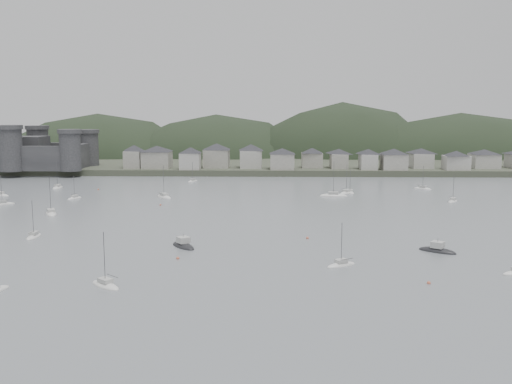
{
  "coord_description": "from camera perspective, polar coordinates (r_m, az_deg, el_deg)",
  "views": [
    {
      "loc": [
        5.34,
        -103.63,
        31.33
      ],
      "look_at": [
        0.0,
        75.0,
        6.0
      ],
      "focal_mm": 39.88,
      "sensor_mm": 36.0,
      "label": 1
    }
  ],
  "objects": [
    {
      "name": "mooring_buoys",
      "position": [
        160.41,
        1.7,
        -3.14
      ],
      "size": [
        162.86,
        124.15,
        0.7
      ],
      "color": "#D06445",
      "rests_on": "ground"
    },
    {
      "name": "far_shore_land",
      "position": [
        399.78,
        0.94,
        3.79
      ],
      "size": [
        900.0,
        250.0,
        3.0
      ],
      "primitive_type": "cube",
      "color": "#383D2D",
      "rests_on": "ground"
    },
    {
      "name": "moored_fleet",
      "position": [
        175.71,
        -7.89,
        -2.22
      ],
      "size": [
        238.32,
        172.49,
        14.01
      ],
      "color": "silver",
      "rests_on": "ground"
    },
    {
      "name": "castle",
      "position": [
        310.58,
        -22.14,
        3.71
      ],
      "size": [
        66.0,
        43.0,
        20.0
      ],
      "color": "#303032",
      "rests_on": "far_shore_land"
    },
    {
      "name": "ground",
      "position": [
        108.39,
        -1.2,
        -8.74
      ],
      "size": [
        900.0,
        900.0,
        0.0
      ],
      "primitive_type": "plane",
      "color": "slate",
      "rests_on": "ground"
    },
    {
      "name": "waterfront_town",
      "position": [
        291.4,
        10.66,
        3.47
      ],
      "size": [
        451.48,
        28.46,
        12.92
      ],
      "color": "gray",
      "rests_on": "far_shore_land"
    },
    {
      "name": "motor_launch_far",
      "position": [
        134.4,
        -7.3,
        -5.36
      ],
      "size": [
        7.82,
        9.1,
        4.11
      ],
      "rotation": [
        0.0,
        0.0,
        3.77
      ],
      "color": "black",
      "rests_on": "ground"
    },
    {
      "name": "forested_ridge",
      "position": [
        375.46,
        1.62,
        1.55
      ],
      "size": [
        851.55,
        103.94,
        102.57
      ],
      "color": "black",
      "rests_on": "ground"
    },
    {
      "name": "sailboat_lead",
      "position": [
        118.61,
        8.54,
        -7.25
      ],
      "size": [
        7.15,
        5.65,
        9.64
      ],
      "rotation": [
        0.0,
        0.0,
        5.27
      ],
      "color": "silver",
      "rests_on": "ground"
    },
    {
      "name": "motor_launch_near",
      "position": [
        135.07,
        17.73,
        -5.61
      ],
      "size": [
        8.8,
        7.56,
        4.05
      ],
      "rotation": [
        0.0,
        0.0,
        0.95
      ],
      "color": "black",
      "rests_on": "ground"
    }
  ]
}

